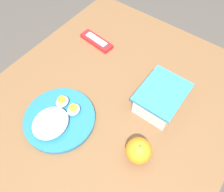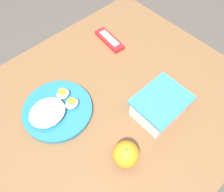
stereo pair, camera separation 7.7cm
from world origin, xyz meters
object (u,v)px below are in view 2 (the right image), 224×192
object	(u,v)px
food_container	(159,107)
candy_bar	(109,40)
rice_plate	(55,110)
orange_fruit	(126,154)

from	to	relation	value
food_container	candy_bar	world-z (taller)	food_container
food_container	rice_plate	size ratio (longest dim) A/B	0.72
orange_fruit	rice_plate	distance (m)	0.29
rice_plate	candy_bar	bearing A→B (deg)	-160.14
rice_plate	orange_fruit	bearing A→B (deg)	102.80
food_container	orange_fruit	world-z (taller)	food_container
orange_fruit	candy_bar	xyz separation A→B (m)	(-0.31, -0.42, -0.03)
orange_fruit	candy_bar	size ratio (longest dim) A/B	0.51
food_container	candy_bar	bearing A→B (deg)	-106.93
orange_fruit	candy_bar	distance (m)	0.52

